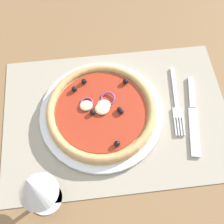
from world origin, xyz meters
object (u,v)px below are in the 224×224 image
Objects in this scene: pizza at (101,110)px; wine_glass at (34,187)px; knife at (193,115)px; plate at (101,114)px; fork at (177,104)px.

wine_glass is at bearing 53.26° from pizza.
pizza is 1.21× the size of knife.
wine_glass is at bearing 53.20° from plate.
wine_glass is (12.70, 17.01, 7.58)cm from pizza.
knife is (-3.05, 3.33, 0.03)cm from fork.
knife is at bearing -156.54° from wine_glass.
fork is (-17.38, -0.70, -1.87)cm from pizza.
pizza is 22.54cm from wine_glass.
plate reaches higher than knife.
plate is 1.13× the size of pizza.
pizza is at bearing -81.49° from fork.
knife is at bearing 172.73° from plate.
pizza is 1.34× the size of fork.
fork is at bearing -177.60° from plate.
fork is 0.90× the size of knife.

